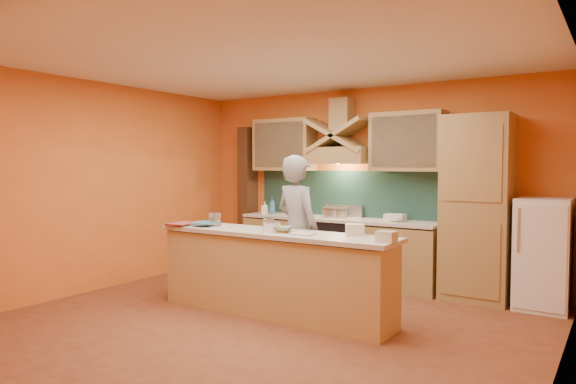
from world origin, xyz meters
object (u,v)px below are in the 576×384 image
Objects in this scene: fridge at (543,254)px; person at (297,231)px; mixing_bowl at (282,229)px; stove at (337,250)px; kitchen_scale at (272,228)px.

fridge is 2.87m from person.
mixing_bowl is at bearing -140.98° from fridge.
person reaches higher than stove.
kitchen_scale is at bearing -140.62° from fridge.
kitchen_scale reaches higher than stove.
kitchen_scale is at bearing 108.91° from person.
person is (-2.48, -1.43, 0.25)m from fridge.
stove is at bearing -65.79° from person.
mixing_bowl is at bearing -80.32° from stove.
kitchen_scale reaches higher than mixing_bowl.
fridge is (2.70, 0.00, 0.20)m from stove.
fridge is at bearing 39.02° from mixing_bowl.
fridge is at bearing 0.00° from stove.
stove is at bearing 180.00° from fridge.
fridge is 0.72× the size of person.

